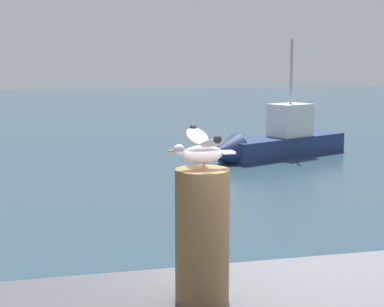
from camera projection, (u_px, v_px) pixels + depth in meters
The scene contains 3 objects.
mooring_post at pixel (202, 236), 3.34m from camera, with size 0.31×0.31×0.76m, color brown.
seagull at pixel (202, 148), 3.26m from camera, with size 0.39×0.56×0.22m.
boat_navy at pixel (274, 142), 18.38m from camera, with size 5.27×3.20×3.82m.
Camera 1 is at (-1.90, -3.70, 2.99)m, focal length 55.61 mm.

